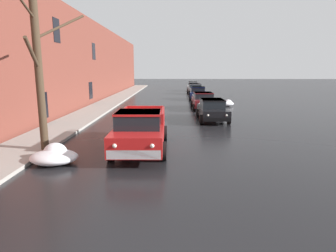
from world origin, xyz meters
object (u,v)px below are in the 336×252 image
(sedan_black_parked_kerbside_close, at_px, (212,109))
(sedan_maroon_parked_kerbside_mid, at_px, (203,100))
(pickup_truck_red_approaching_near_lane, at_px, (140,130))
(sedan_silver_at_far_intersection, at_px, (193,86))
(sedan_darkblue_parked_far_down_block, at_px, (198,93))
(sedan_grey_queued_behind_truck, at_px, (195,89))
(bare_tree_second_along_sidewalk, at_px, (38,60))

(sedan_black_parked_kerbside_close, xyz_separation_m, sedan_maroon_parked_kerbside_mid, (-0.01, 5.74, 0.00))
(pickup_truck_red_approaching_near_lane, bearing_deg, sedan_silver_at_far_intersection, 82.37)
(sedan_darkblue_parked_far_down_block, relative_size, sedan_grey_queued_behind_truck, 1.00)
(bare_tree_second_along_sidewalk, xyz_separation_m, sedan_darkblue_parked_far_down_block, (8.15, 21.34, -2.98))
(sedan_black_parked_kerbside_close, bearing_deg, sedan_maroon_parked_kerbside_mid, 90.09)
(pickup_truck_red_approaching_near_lane, height_order, sedan_black_parked_kerbside_close, pickup_truck_red_approaching_near_lane)
(sedan_black_parked_kerbside_close, distance_m, sedan_maroon_parked_kerbside_mid, 5.74)
(sedan_maroon_parked_kerbside_mid, bearing_deg, sedan_black_parked_kerbside_close, -89.91)
(sedan_silver_at_far_intersection, bearing_deg, sedan_darkblue_parked_far_down_block, -91.40)
(sedan_grey_queued_behind_truck, bearing_deg, bare_tree_second_along_sidewalk, -106.29)
(sedan_black_parked_kerbside_close, bearing_deg, sedan_grey_queued_behind_truck, 88.86)
(bare_tree_second_along_sidewalk, height_order, sedan_darkblue_parked_far_down_block, bare_tree_second_along_sidewalk)
(sedan_black_parked_kerbside_close, height_order, sedan_silver_at_far_intersection, same)
(bare_tree_second_along_sidewalk, relative_size, sedan_darkblue_parked_far_down_block, 1.74)
(bare_tree_second_along_sidewalk, distance_m, sedan_grey_queued_behind_truck, 29.90)
(sedan_darkblue_parked_far_down_block, distance_m, sedan_grey_queued_behind_truck, 7.22)
(bare_tree_second_along_sidewalk, relative_size, pickup_truck_red_approaching_near_lane, 1.34)
(pickup_truck_red_approaching_near_lane, bearing_deg, sedan_maroon_parked_kerbside_mid, 72.96)
(sedan_maroon_parked_kerbside_mid, relative_size, sedan_silver_at_far_intersection, 1.00)
(pickup_truck_red_approaching_near_lane, xyz_separation_m, sedan_maroon_parked_kerbside_mid, (4.02, 13.11, -0.13))
(sedan_black_parked_kerbside_close, xyz_separation_m, sedan_darkblue_parked_far_down_block, (0.22, 13.54, -0.00))
(sedan_darkblue_parked_far_down_block, bearing_deg, sedan_black_parked_kerbside_close, -90.93)
(sedan_maroon_parked_kerbside_mid, xyz_separation_m, sedan_grey_queued_behind_truck, (0.42, 15.02, -0.00))
(sedan_black_parked_kerbside_close, bearing_deg, pickup_truck_red_approaching_near_lane, -118.65)
(bare_tree_second_along_sidewalk, bearing_deg, sedan_grey_queued_behind_truck, 73.71)
(pickup_truck_red_approaching_near_lane, height_order, sedan_silver_at_far_intersection, pickup_truck_red_approaching_near_lane)
(pickup_truck_red_approaching_near_lane, height_order, sedan_maroon_parked_kerbside_mid, pickup_truck_red_approaching_near_lane)
(sedan_maroon_parked_kerbside_mid, distance_m, sedan_darkblue_parked_far_down_block, 7.81)
(sedan_darkblue_parked_far_down_block, bearing_deg, sedan_silver_at_far_intersection, 88.60)
(pickup_truck_red_approaching_near_lane, height_order, sedan_darkblue_parked_far_down_block, pickup_truck_red_approaching_near_lane)
(sedan_black_parked_kerbside_close, distance_m, sedan_silver_at_far_intersection, 26.74)
(sedan_grey_queued_behind_truck, bearing_deg, sedan_black_parked_kerbside_close, -91.14)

